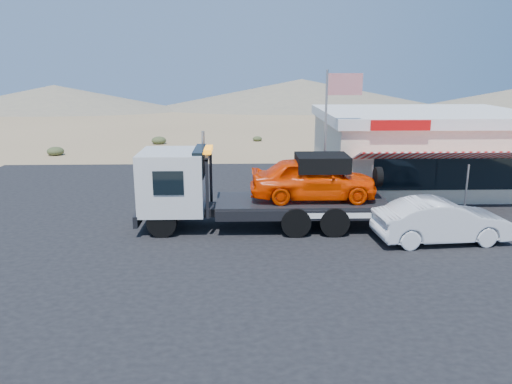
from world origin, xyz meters
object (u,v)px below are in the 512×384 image
(white_sedan, at_px, (441,221))
(jerky_store, at_px, (421,148))
(tow_truck, at_px, (256,185))
(flagpole, at_px, (331,124))

(white_sedan, bearing_deg, jerky_store, -19.16)
(tow_truck, bearing_deg, flagpole, 36.85)
(tow_truck, xyz_separation_m, jerky_store, (8.82, 6.91, 0.29))
(white_sedan, height_order, flagpole, flagpole)
(tow_truck, relative_size, white_sedan, 2.00)
(white_sedan, distance_m, flagpole, 6.21)
(white_sedan, relative_size, jerky_store, 0.45)
(jerky_store, height_order, flagpole, flagpole)
(white_sedan, relative_size, flagpole, 0.79)
(tow_truck, distance_m, white_sedan, 6.88)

